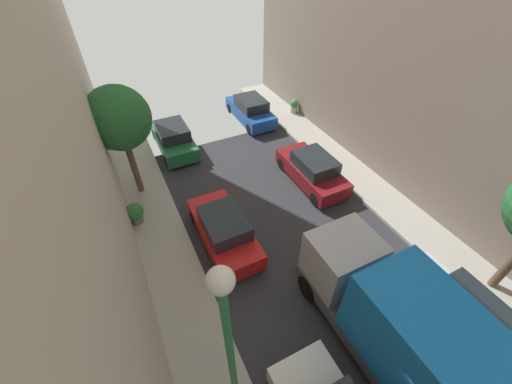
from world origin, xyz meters
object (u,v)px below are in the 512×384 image
object	(u,v)px
delivery_truck	(403,330)
potted_plant_0	(294,106)
parked_car_right_4	(251,110)
potted_plant_2	(135,213)
street_tree_0	(118,119)
parked_car_right_3	(312,170)
lamp_post	(229,343)
parked_car_left_4	(173,138)
parked_car_left_3	(224,230)
parked_car_right_2	(460,314)

from	to	relation	value
delivery_truck	potted_plant_0	world-z (taller)	delivery_truck
parked_car_right_4	potted_plant_2	xyz separation A→B (m)	(-8.44, -6.22, -0.02)
delivery_truck	street_tree_0	xyz separation A→B (m)	(-5.20, 11.05, 2.20)
parked_car_right_3	lamp_post	distance (m)	10.94
parked_car_right_3	delivery_truck	distance (m)	8.60
parked_car_left_4	potted_plant_0	world-z (taller)	parked_car_left_4
parked_car_left_4	potted_plant_2	distance (m)	5.93
parked_car_left_3	parked_car_right_3	xyz separation A→B (m)	(5.40, 1.74, 0.00)
parked_car_right_2	potted_plant_0	xyz separation A→B (m)	(2.98, 14.87, -0.09)
parked_car_right_3	parked_car_right_4	bearing A→B (deg)	90.00
parked_car_left_3	parked_car_right_2	distance (m)	8.51
parked_car_right_2	lamp_post	bearing A→B (deg)	172.32
parked_car_right_4	potted_plant_2	world-z (taller)	parked_car_right_4
street_tree_0	potted_plant_0	world-z (taller)	street_tree_0
parked_car_right_4	delivery_truck	distance (m)	15.47
parked_car_left_3	parked_car_right_3	size ratio (longest dim) A/B	1.00
parked_car_left_4	potted_plant_0	xyz separation A→B (m)	(8.38, 0.58, -0.09)
parked_car_left_4	parked_car_right_4	world-z (taller)	same
parked_car_left_4	street_tree_0	world-z (taller)	street_tree_0
street_tree_0	lamp_post	distance (m)	10.32
parked_car_left_4	parked_car_right_3	distance (m)	8.05
parked_car_left_3	delivery_truck	size ratio (longest dim) A/B	0.64
parked_car_right_4	lamp_post	xyz separation A→B (m)	(-7.30, -14.43, 3.55)
street_tree_0	parked_car_left_4	bearing A→B (deg)	50.33
parked_car_right_2	lamp_post	xyz separation A→B (m)	(-7.30, 0.98, 3.55)
potted_plant_2	lamp_post	distance (m)	9.03
parked_car_left_3	parked_car_right_4	xyz separation A→B (m)	(5.40, 8.84, 0.00)
parked_car_right_3	parked_car_right_4	world-z (taller)	same
parked_car_right_4	parked_car_right_2	bearing A→B (deg)	-90.00
delivery_truck	street_tree_0	distance (m)	12.41
parked_car_right_3	potted_plant_0	distance (m)	7.20
parked_car_left_3	parked_car_right_4	world-z (taller)	same
delivery_truck	street_tree_0	world-z (taller)	street_tree_0
parked_car_right_4	parked_car_left_3	bearing A→B (deg)	-121.42
parked_car_left_3	parked_car_left_4	xyz separation A→B (m)	(0.00, 7.71, 0.00)
parked_car_right_3	potted_plant_2	distance (m)	8.48
parked_car_right_4	potted_plant_0	bearing A→B (deg)	-10.41
parked_car_right_2	street_tree_0	size ratio (longest dim) A/B	0.81
parked_car_left_4	lamp_post	world-z (taller)	lamp_post
parked_car_left_3	parked_car_right_4	bearing A→B (deg)	58.58
parked_car_right_3	delivery_truck	xyz separation A→B (m)	(-2.70, -8.09, 1.07)
parked_car_right_2	delivery_truck	bearing A→B (deg)	175.21
potted_plant_0	parked_car_right_2	bearing A→B (deg)	-101.34
parked_car_left_4	lamp_post	xyz separation A→B (m)	(-1.90, -13.31, 3.55)
parked_car_right_4	street_tree_0	distance (m)	9.50
parked_car_left_4	lamp_post	size ratio (longest dim) A/B	0.66
parked_car_right_4	potted_plant_2	bearing A→B (deg)	-143.62
parked_car_left_3	parked_car_right_3	world-z (taller)	same
parked_car_right_2	potted_plant_0	world-z (taller)	parked_car_right_2
parked_car_right_2	potted_plant_2	distance (m)	12.49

